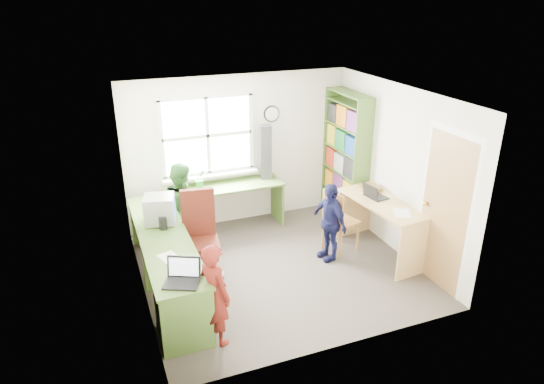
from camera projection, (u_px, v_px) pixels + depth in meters
The scene contains 19 objects.
room at pixel (277, 184), 6.32m from camera, with size 3.64×3.44×2.44m.
l_desk at pixel (187, 269), 5.84m from camera, with size 2.38×2.95×0.75m.
right_desk at pixel (384, 216), 6.87m from camera, with size 0.80×1.48×0.82m.
bookshelf at pixel (345, 160), 7.88m from camera, with size 0.30×1.02×2.10m.
swivel_chair at pixel (201, 241), 6.36m from camera, with size 0.62×0.62×1.19m.
wooden_chair at pixel (338, 219), 6.95m from camera, with size 0.52×0.52×0.96m.
crt_monitor at pixel (160, 209), 6.25m from camera, with size 0.45×0.42×0.37m.
laptop_left at pixel (183, 276), 5.04m from camera, with size 0.45×0.42×0.24m.
laptop_right at pixel (374, 194), 6.88m from camera, with size 0.30×0.35×0.22m.
speaker_a at pixel (163, 223), 6.12m from camera, with size 0.09×0.09×0.17m.
speaker_b at pixel (154, 207), 6.56m from camera, with size 0.09×0.09×0.17m.
cd_tower at pixel (266, 152), 7.66m from camera, with size 0.21×0.19×0.87m.
game_box at pixel (370, 188), 7.16m from camera, with size 0.32×0.32×0.06m.
paper_a at pixel (170, 257), 5.50m from camera, with size 0.27×0.32×0.00m.
paper_b at pixel (402, 213), 6.42m from camera, with size 0.32×0.36×0.00m.
potted_plant at pixel (200, 179), 7.36m from camera, with size 0.17×0.14×0.31m, color #307933.
person_red at pixel (215, 294), 5.12m from camera, with size 0.43×0.28×1.18m, color maroon.
person_green at pixel (183, 208), 6.93m from camera, with size 0.66×0.51×1.35m, color #306F2C.
person_navy at pixel (329, 222), 6.75m from camera, with size 0.67×0.28×1.14m, color #13153C.
Camera 1 is at (-2.18, -5.34, 3.57)m, focal length 32.00 mm.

